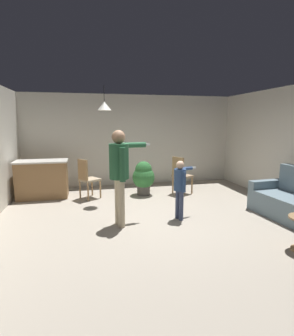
# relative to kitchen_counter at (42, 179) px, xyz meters

# --- Properties ---
(ground) EXTENTS (7.68, 7.68, 0.00)m
(ground) POSITION_rel_kitchen_counter_xyz_m (2.45, -2.12, -0.48)
(ground) COLOR #9E9384
(wall_back) EXTENTS (6.40, 0.10, 2.70)m
(wall_back) POSITION_rel_kitchen_counter_xyz_m (2.45, 1.08, 0.87)
(wall_back) COLOR silver
(wall_back) RESTS_ON ground
(kitchen_counter) EXTENTS (1.26, 0.66, 0.95)m
(kitchen_counter) POSITION_rel_kitchen_counter_xyz_m (0.00, 0.00, 0.00)
(kitchen_counter) COLOR olive
(kitchen_counter) RESTS_ON ground
(person_adult) EXTENTS (0.82, 0.60, 1.75)m
(person_adult) POSITION_rel_kitchen_counter_xyz_m (1.68, -2.27, 0.61)
(person_adult) COLOR tan
(person_adult) RESTS_ON ground
(person_child) EXTENTS (0.55, 0.45, 1.16)m
(person_child) POSITION_rel_kitchen_counter_xyz_m (2.85, -2.21, 0.24)
(person_child) COLOR #384260
(person_child) RESTS_ON ground
(dining_chair_by_counter) EXTENTS (0.57, 0.57, 1.00)m
(dining_chair_by_counter) POSITION_rel_kitchen_counter_xyz_m (3.51, -0.44, 0.07)
(dining_chair_by_counter) COLOR #99754C
(dining_chair_by_counter) RESTS_ON ground
(dining_chair_near_wall) EXTENTS (0.58, 0.58, 1.00)m
(dining_chair_near_wall) POSITION_rel_kitchen_counter_xyz_m (1.10, -0.35, 0.07)
(dining_chair_near_wall) COLOR #99754C
(dining_chair_near_wall) RESTS_ON ground
(potted_plant_corner) EXTENTS (0.58, 0.58, 0.89)m
(potted_plant_corner) POSITION_rel_kitchen_counter_xyz_m (2.53, -0.31, 0.01)
(potted_plant_corner) COLOR #4C4742
(potted_plant_corner) RESTS_ON ground
(ceiling_light_pendant) EXTENTS (0.32, 0.32, 0.55)m
(ceiling_light_pendant) POSITION_rel_kitchen_counter_xyz_m (1.54, -0.72, 1.77)
(ceiling_light_pendant) COLOR silver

